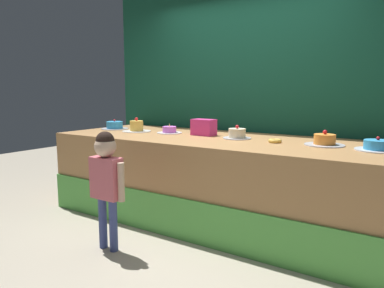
% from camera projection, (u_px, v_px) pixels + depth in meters
% --- Properties ---
extents(ground_plane, '(12.00, 12.00, 0.00)m').
position_uv_depth(ground_plane, '(181.00, 239.00, 3.38)').
color(ground_plane, '#ADA38E').
extents(stage_platform, '(3.59, 1.34, 0.90)m').
position_uv_depth(stage_platform, '(216.00, 179.00, 3.86)').
color(stage_platform, '#B27F4C').
rests_on(stage_platform, ground_plane).
extents(curtain_backdrop, '(3.98, 0.08, 3.03)m').
position_uv_depth(curtain_backdrop, '(248.00, 80.00, 4.33)').
color(curtain_backdrop, '#144C38').
rests_on(curtain_backdrop, ground_plane).
extents(child_figure, '(0.40, 0.19, 1.05)m').
position_uv_depth(child_figure, '(106.00, 174.00, 3.08)').
color(child_figure, '#3F4C8C').
rests_on(child_figure, ground_plane).
extents(pink_box, '(0.26, 0.17, 0.18)m').
position_uv_depth(pink_box, '(204.00, 127.00, 3.99)').
color(pink_box, '#E4348A').
rests_on(pink_box, stage_platform).
extents(donut, '(0.13, 0.13, 0.04)m').
position_uv_depth(donut, '(275.00, 141.00, 3.42)').
color(donut, '#F2BF4C').
rests_on(donut, stage_platform).
extents(cake_far_left, '(0.35, 0.35, 0.13)m').
position_uv_depth(cake_far_left, '(115.00, 126.00, 4.64)').
color(cake_far_left, silver).
rests_on(cake_far_left, stage_platform).
extents(cake_left, '(0.34, 0.34, 0.17)m').
position_uv_depth(cake_left, '(137.00, 127.00, 4.35)').
color(cake_left, white).
rests_on(cake_left, stage_platform).
extents(cake_center_left, '(0.29, 0.29, 0.12)m').
position_uv_depth(cake_center_left, '(169.00, 130.00, 4.19)').
color(cake_center_left, white).
rests_on(cake_center_left, stage_platform).
extents(cake_center_right, '(0.29, 0.29, 0.14)m').
position_uv_depth(cake_center_right, '(237.00, 134.00, 3.71)').
color(cake_center_right, silver).
rests_on(cake_center_right, stage_platform).
extents(cake_right, '(0.35, 0.35, 0.14)m').
position_uv_depth(cake_right, '(325.00, 141.00, 3.24)').
color(cake_right, silver).
rests_on(cake_right, stage_platform).
extents(cake_far_right, '(0.35, 0.35, 0.12)m').
position_uv_depth(cake_far_right, '(378.00, 146.00, 2.96)').
color(cake_far_right, silver).
rests_on(cake_far_right, stage_platform).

